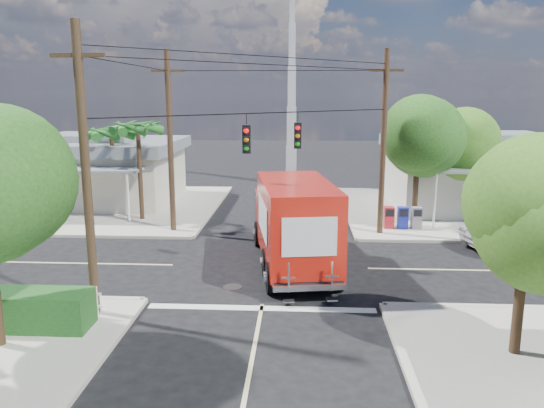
{
  "coord_description": "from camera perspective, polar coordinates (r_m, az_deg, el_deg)",
  "views": [
    {
      "loc": [
        1.24,
        -20.61,
        6.91
      ],
      "look_at": [
        0.0,
        2.0,
        2.2
      ],
      "focal_mm": 35.0,
      "sensor_mm": 36.0,
      "label": 1
    }
  ],
  "objects": [
    {
      "name": "tree_ne_back",
      "position": [
        30.9,
        19.33,
        6.04
      ],
      "size": [
        3.77,
        3.66,
        5.82
      ],
      "color": "#422D1C",
      "rests_on": "sidewalk_ne"
    },
    {
      "name": "picket_fence",
      "position": [
        18.59,
        -26.54,
        -9.11
      ],
      "size": [
        5.94,
        0.06,
        1.0
      ],
      "color": "silver",
      "rests_on": "sidewalk_sw"
    },
    {
      "name": "tree_se",
      "position": [
        14.84,
        25.95,
        -0.59
      ],
      "size": [
        3.67,
        3.54,
        5.62
      ],
      "color": "#422D1C",
      "rests_on": "sidewalk_se"
    },
    {
      "name": "building_ne",
      "position": [
        34.77,
        22.04,
        3.3
      ],
      "size": [
        11.8,
        10.2,
        4.5
      ],
      "color": "beige",
      "rests_on": "sidewalk_ne"
    },
    {
      "name": "sidewalk_nw",
      "position": [
        34.43,
        -17.54,
        -0.27
      ],
      "size": [
        14.12,
        14.12,
        0.14
      ],
      "color": "#A7A197",
      "rests_on": "ground"
    },
    {
      "name": "palm_nw_front",
      "position": [
        29.5,
        -14.24,
        7.76
      ],
      "size": [
        3.01,
        3.08,
        5.59
      ],
      "color": "#422D1C",
      "rests_on": "sidewalk_nw"
    },
    {
      "name": "building_nw",
      "position": [
        35.93,
        -18.55,
        3.64
      ],
      "size": [
        10.8,
        10.2,
        4.3
      ],
      "color": "beige",
      "rests_on": "sidewalk_nw"
    },
    {
      "name": "delivery_truck",
      "position": [
        21.32,
        2.33,
        -2.02
      ],
      "size": [
        3.77,
        8.63,
        3.62
      ],
      "color": "black",
      "rests_on": "ground"
    },
    {
      "name": "vending_boxes",
      "position": [
        28.02,
        13.88,
        -1.43
      ],
      "size": [
        1.9,
        0.5,
        1.1
      ],
      "color": "#A91E23",
      "rests_on": "sidewalk_ne"
    },
    {
      "name": "road_markings",
      "position": [
        20.38,
        -0.54,
        -8.05
      ],
      "size": [
        32.0,
        32.0,
        0.01
      ],
      "color": "beige",
      "rests_on": "ground"
    },
    {
      "name": "parked_car",
      "position": [
        26.53,
        25.52,
        -2.81
      ],
      "size": [
        6.01,
        4.04,
        1.53
      ],
      "primitive_type": "imported",
      "rotation": [
        0.0,
        0.0,
        1.87
      ],
      "color": "silver",
      "rests_on": "ground"
    },
    {
      "name": "utility_poles",
      "position": [
        22.5,
        -4.11,
        6.02
      ],
      "size": [
        12.0,
        10.68,
        9.0
      ],
      "color": "#473321",
      "rests_on": "ground"
    },
    {
      "name": "ground",
      "position": [
        21.77,
        -0.29,
        -6.75
      ],
      "size": [
        120.0,
        120.0,
        0.0
      ],
      "primitive_type": "plane",
      "color": "black",
      "rests_on": "ground"
    },
    {
      "name": "radio_tower",
      "position": [
        40.64,
        2.13,
        9.95
      ],
      "size": [
        0.8,
        0.8,
        17.0
      ],
      "color": "silver",
      "rests_on": "ground"
    },
    {
      "name": "sidewalk_ne",
      "position": [
        33.63,
        19.72,
        -0.68
      ],
      "size": [
        14.12,
        14.12,
        0.14
      ],
      "color": "#A7A197",
      "rests_on": "ground"
    },
    {
      "name": "tree_ne_front",
      "position": [
        28.09,
        15.51,
        6.95
      ],
      "size": [
        4.21,
        4.14,
        6.66
      ],
      "color": "#422D1C",
      "rests_on": "sidewalk_ne"
    },
    {
      "name": "palm_nw_back",
      "position": [
        31.58,
        -16.89,
        7.18
      ],
      "size": [
        3.01,
        3.08,
        5.19
      ],
      "color": "#422D1C",
      "rests_on": "sidewalk_nw"
    }
  ]
}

